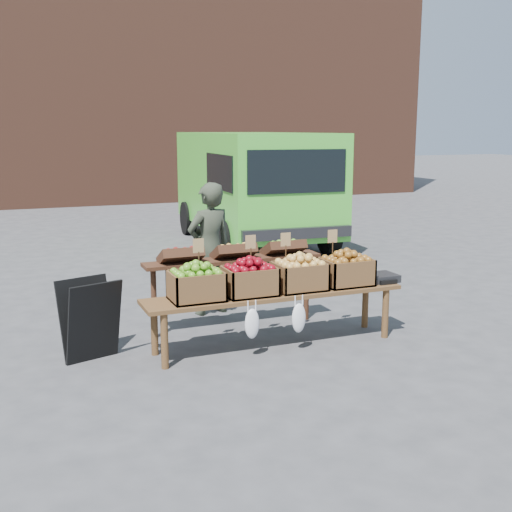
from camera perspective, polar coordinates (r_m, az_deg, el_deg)
name	(u,v)px	position (r m, az deg, el deg)	size (l,w,h in m)	color
ground	(195,352)	(6.50, -5.47, -8.51)	(80.00, 80.00, 0.00)	#464649
brick_building	(45,33)	(21.13, -18.27, 18.31)	(24.00, 4.00, 10.00)	brown
delivery_van	(253,189)	(12.39, -0.30, 5.99)	(2.17, 4.74, 2.12)	green
vendor	(210,249)	(7.64, -4.13, 0.63)	(0.58, 0.38, 1.58)	#303729
chalkboard_sign	(90,320)	(6.36, -14.53, -5.49)	(0.53, 0.29, 0.80)	black
back_table	(234,283)	(7.09, -1.99, -2.40)	(2.10, 0.44, 1.04)	#3B2114
display_bench	(275,319)	(6.58, 1.66, -5.62)	(2.70, 0.56, 0.57)	brown
crate_golden_apples	(196,286)	(6.19, -5.33, -2.67)	(0.50, 0.40, 0.28)	#3D810E
crate_russet_pears	(249,281)	(6.36, -0.59, -2.23)	(0.50, 0.40, 0.28)	#63000C
crate_red_apples	(299,276)	(6.58, 3.87, -1.80)	(0.50, 0.40, 0.28)	gold
crate_green_apples	(346,272)	(6.83, 8.02, -1.40)	(0.50, 0.40, 0.28)	brown
weighing_scale	(380,278)	(7.08, 10.98, -1.89)	(0.34, 0.30, 0.08)	black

